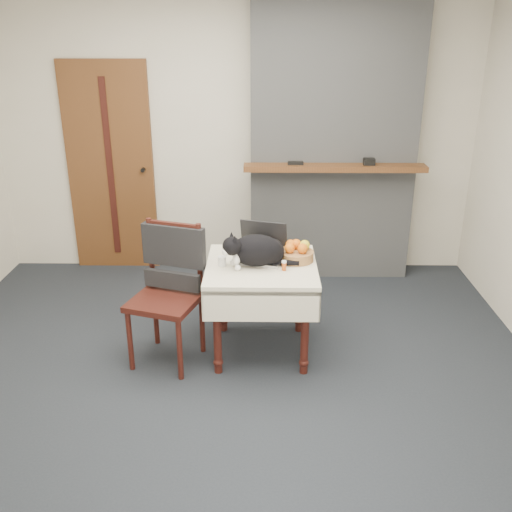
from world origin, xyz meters
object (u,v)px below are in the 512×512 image
Objects in this scene: side_table at (261,279)px; cream_jar at (222,261)px; cat at (258,251)px; pill_bottle at (284,265)px; door at (111,169)px; laptop at (261,249)px; fruit_basket at (296,253)px; chair at (170,274)px.

cream_jar is (-0.28, -0.02, 0.15)m from side_table.
cat is 0.21m from pill_bottle.
door is 2.11m from laptop.
fruit_basket is (0.25, 0.08, 0.17)m from side_table.
chair is (-0.90, -0.13, -0.11)m from fruit_basket.
cat reaches higher than laptop.
cream_jar is 0.54m from fruit_basket.
pill_bottle is 0.21m from fruit_basket.
laptop is at bearing 125.21° from pill_bottle.
cream_jar is (1.18, -1.66, -0.27)m from door.
door is 2.39m from pill_bottle.
side_table is 0.31m from fruit_basket.
cat is at bearing 155.17° from pill_bottle.
fruit_basket is (0.28, 0.10, -0.06)m from cat.
fruit_basket is at bearing 25.99° from chair.
fruit_basket is (0.09, 0.19, 0.02)m from pill_bottle.
side_table is at bearing -71.50° from laptop.
door reaches higher than pill_bottle.
door is 2.32m from fruit_basket.
chair is (-0.37, -0.02, -0.09)m from cream_jar.
chair is (-0.80, 0.06, -0.09)m from pill_bottle.
door is 1.90m from chair.
door is at bearing 131.60° from side_table.
laptop is 1.66× the size of fruit_basket.
door is at bearing 149.21° from laptop.
fruit_basket is at bearing -42.38° from door.
laptop is 5.88× the size of pill_bottle.
door reaches higher than cream_jar.
side_table is 0.31m from cream_jar.
door is at bearing 125.30° from cream_jar.
door is at bearing 137.62° from fruit_basket.
side_table is at bearing 145.80° from pill_bottle.
cat is at bearing -159.22° from fruit_basket.
cream_jar is at bearing -174.88° from side_table.
chair is at bearing -149.36° from laptop.
cat reaches higher than pill_bottle.
door is 3.63× the size of cat.
door is 8.02× the size of fruit_basket.
fruit_basket is at bearing 1.31° from cat.
cat is at bearing 0.60° from cream_jar.
fruit_basket is at bearing 6.19° from laptop.
cream_jar is (-0.25, -0.00, -0.08)m from cat.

